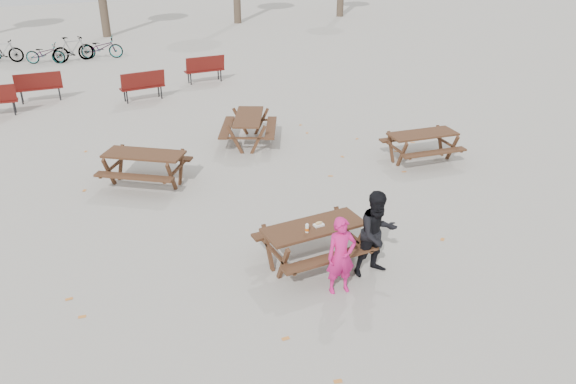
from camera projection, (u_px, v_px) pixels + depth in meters
name	position (u px, v px, depth m)	size (l,w,h in m)	color
ground	(313.00, 263.00, 10.14)	(80.00, 80.00, 0.00)	gray
main_picnic_table	(314.00, 235.00, 9.89)	(1.80, 1.45, 0.78)	#352113
food_tray	(319.00, 225.00, 9.79)	(0.18, 0.11, 0.04)	white
bread_roll	(319.00, 223.00, 9.77)	(0.14, 0.06, 0.05)	tan
soda_bottle	(307.00, 229.00, 9.56)	(0.07, 0.07, 0.17)	silver
child	(341.00, 256.00, 9.10)	(0.50, 0.32, 1.36)	#C4186A
adult	(377.00, 234.00, 9.55)	(0.76, 0.59, 1.56)	black
picnic_table_east	(422.00, 147.00, 14.35)	(1.74, 1.40, 0.75)	#352113
picnic_table_north	(145.00, 169.00, 13.03)	(1.82, 1.47, 0.78)	#352113
picnic_table_far	(249.00, 130.00, 15.48)	(1.83, 1.48, 0.79)	#352113
park_bench_row	(100.00, 84.00, 19.34)	(8.94, 2.04, 1.03)	maroon
bicycle_row	(41.00, 50.00, 24.59)	(6.90, 2.55, 1.08)	black
fallen_leaves	(277.00, 202.00, 12.35)	(11.00, 11.00, 0.01)	#CB7630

